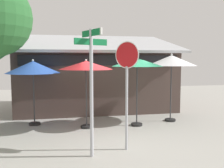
{
  "coord_description": "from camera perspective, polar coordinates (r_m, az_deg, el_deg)",
  "views": [
    {
      "loc": [
        -1.88,
        -7.98,
        2.52
      ],
      "look_at": [
        -0.07,
        1.2,
        1.6
      ],
      "focal_mm": 39.99,
      "sensor_mm": 36.0,
      "label": 1
    }
  ],
  "objects": [
    {
      "name": "stop_sign",
      "position": [
        6.82,
        3.41,
        1.85
      ],
      "size": [
        0.53,
        0.53,
        3.01
      ],
      "color": "#A8AAB2",
      "rests_on": "ground"
    },
    {
      "name": "street_sign_post",
      "position": [
        6.34,
        -4.72,
        0.97
      ],
      "size": [
        0.87,
        0.92,
        3.28
      ],
      "color": "#A8AAB2",
      "rests_on": "ground"
    },
    {
      "name": "patio_umbrella_crimson_center",
      "position": [
        9.1,
        -5.95,
        4.1
      ],
      "size": [
        1.97,
        1.97,
        2.54
      ],
      "color": "black",
      "rests_on": "ground"
    },
    {
      "name": "ground_plane",
      "position": [
        8.59,
        2.04,
        -11.79
      ],
      "size": [
        28.0,
        28.0,
        0.1
      ],
      "primitive_type": "cube",
      "color": "#9E9B93"
    },
    {
      "name": "patio_umbrella_forest_green_right",
      "position": [
        9.42,
        5.78,
        4.74
      ],
      "size": [
        1.93,
        1.93,
        2.64
      ],
      "color": "black",
      "rests_on": "ground"
    },
    {
      "name": "patio_umbrella_ivory_far_right",
      "position": [
        10.36,
        13.46,
        5.12
      ],
      "size": [
        1.98,
        1.98,
        2.77
      ],
      "color": "black",
      "rests_on": "ground"
    },
    {
      "name": "cafe_building",
      "position": [
        12.98,
        -3.81,
        1.18
      ],
      "size": [
        7.99,
        4.83,
        3.95
      ],
      "color": "#473833",
      "rests_on": "ground"
    },
    {
      "name": "patio_umbrella_royal_blue_left",
      "position": [
        9.95,
        -17.62,
        3.58
      ],
      "size": [
        2.04,
        2.04,
        2.53
      ],
      "color": "black",
      "rests_on": "ground"
    }
  ]
}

